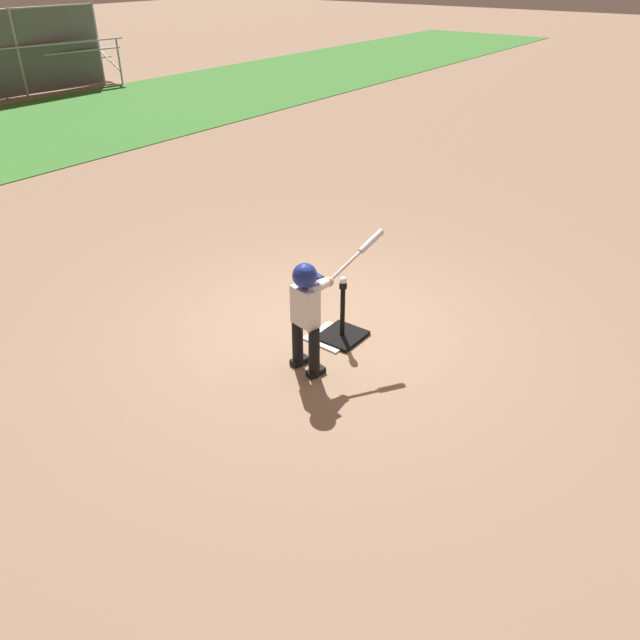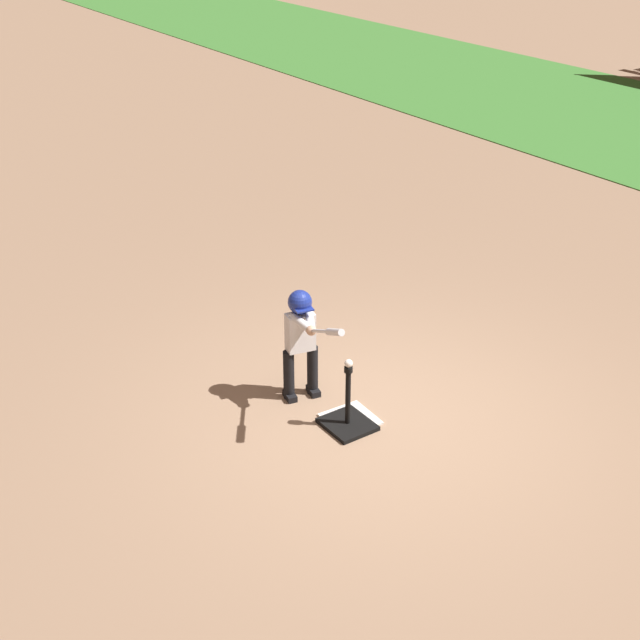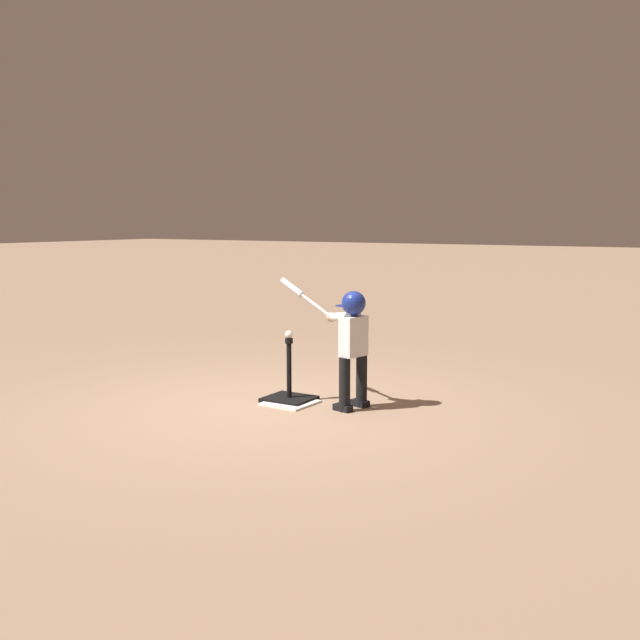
{
  "view_description": "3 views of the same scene",
  "coord_description": "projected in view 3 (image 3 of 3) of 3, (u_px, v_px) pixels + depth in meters",
  "views": [
    {
      "loc": [
        -4.6,
        -3.39,
        3.4
      ],
      "look_at": [
        -0.74,
        -0.52,
        0.59
      ],
      "focal_mm": 35.0,
      "sensor_mm": 36.0,
      "label": 1
    },
    {
      "loc": [
        5.3,
        -4.34,
        4.59
      ],
      "look_at": [
        -0.59,
        -0.27,
        0.86
      ],
      "focal_mm": 50.0,
      "sensor_mm": 36.0,
      "label": 2
    },
    {
      "loc": [
        -4.04,
        5.62,
        1.76
      ],
      "look_at": [
        -0.5,
        -0.21,
        0.84
      ],
      "focal_mm": 42.0,
      "sensor_mm": 36.0,
      "label": 3
    }
  ],
  "objects": [
    {
      "name": "baseball",
      "position": [
        289.0,
        334.0,
        7.21
      ],
      "size": [
        0.07,
        0.07,
        0.07
      ],
      "primitive_type": "sphere",
      "color": "white",
      "rests_on": "batting_tee"
    },
    {
      "name": "home_plate",
      "position": [
        290.0,
        403.0,
        7.2
      ],
      "size": [
        0.46,
        0.46,
        0.02
      ],
      "primitive_type": "cube",
      "rotation": [
        0.0,
        0.0,
        -0.04
      ],
      "color": "white",
      "rests_on": "ground_plane"
    },
    {
      "name": "ground_plane",
      "position": [
        263.0,
        407.0,
        7.07
      ],
      "size": [
        90.0,
        90.0,
        0.0
      ],
      "primitive_type": "plane",
      "color": "#93755B"
    },
    {
      "name": "batting_tee",
      "position": [
        289.0,
        393.0,
        7.29
      ],
      "size": [
        0.45,
        0.41,
        0.62
      ],
      "color": "black",
      "rests_on": "ground_plane"
    },
    {
      "name": "batter_child",
      "position": [
        350.0,
        334.0,
        6.93
      ],
      "size": [
        1.06,
        0.42,
        1.18
      ],
      "color": "black",
      "rests_on": "ground_plane"
    }
  ]
}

